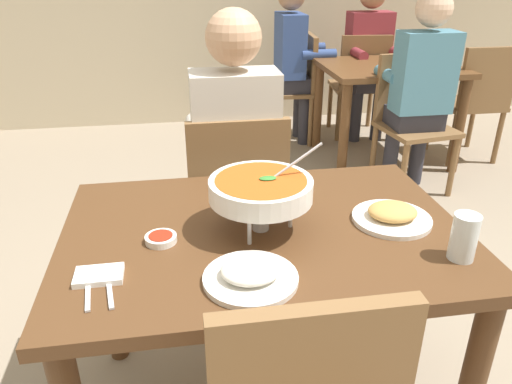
{
  "coord_description": "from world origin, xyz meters",
  "views": [
    {
      "loc": [
        -0.23,
        -1.26,
        1.48
      ],
      "look_at": [
        0.0,
        0.15,
        0.8
      ],
      "focal_mm": 34.57,
      "sensor_mm": 36.0,
      "label": 1
    }
  ],
  "objects_px": {
    "sauce_dish": "(161,238)",
    "patron_bg_middle": "(294,54)",
    "dining_table_main": "(264,262)",
    "curry_bowl": "(261,190)",
    "dining_table_far": "(388,83)",
    "chair_bg_middle": "(297,82)",
    "appetizer_plate": "(392,215)",
    "patron_bg_right": "(420,83)",
    "drink_glass": "(464,239)",
    "chair_bg_right": "(410,114)",
    "chair_diner_main": "(236,198)",
    "chair_bg_left": "(360,80)",
    "patron_bg_left": "(369,53)",
    "diner_main": "(235,145)",
    "rice_plate": "(251,274)",
    "chair_bg_corner": "(476,98)"
  },
  "relations": [
    {
      "from": "sauce_dish",
      "to": "patron_bg_middle",
      "type": "distance_m",
      "value": 3.02
    },
    {
      "from": "dining_table_main",
      "to": "curry_bowl",
      "type": "bearing_deg",
      "value": -179.89
    },
    {
      "from": "dining_table_far",
      "to": "chair_bg_middle",
      "type": "bearing_deg",
      "value": 135.06
    },
    {
      "from": "appetizer_plate",
      "to": "patron_bg_right",
      "type": "relative_size",
      "value": 0.18
    },
    {
      "from": "drink_glass",
      "to": "chair_bg_middle",
      "type": "height_order",
      "value": "chair_bg_middle"
    },
    {
      "from": "dining_table_main",
      "to": "patron_bg_right",
      "type": "relative_size",
      "value": 0.91
    },
    {
      "from": "dining_table_main",
      "to": "chair_bg_right",
      "type": "distance_m",
      "value": 2.22
    },
    {
      "from": "chair_diner_main",
      "to": "patron_bg_middle",
      "type": "height_order",
      "value": "patron_bg_middle"
    },
    {
      "from": "chair_bg_left",
      "to": "patron_bg_left",
      "type": "xyz_separation_m",
      "value": [
        0.05,
        -0.03,
        0.24
      ]
    },
    {
      "from": "curry_bowl",
      "to": "patron_bg_left",
      "type": "bearing_deg",
      "value": 63.29
    },
    {
      "from": "patron_bg_middle",
      "to": "patron_bg_right",
      "type": "bearing_deg",
      "value": -63.02
    },
    {
      "from": "dining_table_far",
      "to": "chair_bg_left",
      "type": "xyz_separation_m",
      "value": [
        -0.01,
        0.55,
        -0.1
      ]
    },
    {
      "from": "dining_table_far",
      "to": "patron_bg_left",
      "type": "relative_size",
      "value": 0.76
    },
    {
      "from": "patron_bg_middle",
      "to": "diner_main",
      "type": "bearing_deg",
      "value": -109.89
    },
    {
      "from": "sauce_dish",
      "to": "chair_bg_middle",
      "type": "height_order",
      "value": "chair_bg_middle"
    },
    {
      "from": "curry_bowl",
      "to": "patron_bg_right",
      "type": "relative_size",
      "value": 0.25
    },
    {
      "from": "dining_table_far",
      "to": "patron_bg_right",
      "type": "height_order",
      "value": "patron_bg_right"
    },
    {
      "from": "dining_table_main",
      "to": "chair_bg_middle",
      "type": "relative_size",
      "value": 1.32
    },
    {
      "from": "dining_table_far",
      "to": "chair_bg_middle",
      "type": "relative_size",
      "value": 1.11
    },
    {
      "from": "chair_diner_main",
      "to": "chair_bg_left",
      "type": "distance_m",
      "value": 2.5
    },
    {
      "from": "dining_table_main",
      "to": "patron_bg_middle",
      "type": "height_order",
      "value": "patron_bg_middle"
    },
    {
      "from": "chair_diner_main",
      "to": "patron_bg_left",
      "type": "xyz_separation_m",
      "value": [
        1.39,
        2.08,
        0.24
      ]
    },
    {
      "from": "appetizer_plate",
      "to": "chair_bg_right",
      "type": "relative_size",
      "value": 0.27
    },
    {
      "from": "diner_main",
      "to": "dining_table_far",
      "type": "bearing_deg",
      "value": 48.38
    },
    {
      "from": "curry_bowl",
      "to": "appetizer_plate",
      "type": "height_order",
      "value": "curry_bowl"
    },
    {
      "from": "appetizer_plate",
      "to": "chair_bg_middle",
      "type": "height_order",
      "value": "chair_bg_middle"
    },
    {
      "from": "diner_main",
      "to": "rice_plate",
      "type": "height_order",
      "value": "diner_main"
    },
    {
      "from": "chair_bg_left",
      "to": "chair_bg_corner",
      "type": "distance_m",
      "value": 0.96
    },
    {
      "from": "diner_main",
      "to": "chair_bg_corner",
      "type": "relative_size",
      "value": 1.46
    },
    {
      "from": "appetizer_plate",
      "to": "chair_diner_main",
      "type": "bearing_deg",
      "value": 118.86
    },
    {
      "from": "rice_plate",
      "to": "chair_bg_middle",
      "type": "distance_m",
      "value": 3.21
    },
    {
      "from": "patron_bg_right",
      "to": "curry_bowl",
      "type": "bearing_deg",
      "value": -128.17
    },
    {
      "from": "curry_bowl",
      "to": "chair_bg_right",
      "type": "xyz_separation_m",
      "value": [
        1.33,
        1.78,
        -0.37
      ]
    },
    {
      "from": "dining_table_main",
      "to": "curry_bowl",
      "type": "relative_size",
      "value": 3.57
    },
    {
      "from": "dining_table_far",
      "to": "patron_bg_right",
      "type": "bearing_deg",
      "value": -93.91
    },
    {
      "from": "chair_bg_left",
      "to": "patron_bg_middle",
      "type": "distance_m",
      "value": 0.64
    },
    {
      "from": "sauce_dish",
      "to": "drink_glass",
      "type": "relative_size",
      "value": 0.69
    },
    {
      "from": "chair_diner_main",
      "to": "chair_bg_right",
      "type": "relative_size",
      "value": 1.0
    },
    {
      "from": "diner_main",
      "to": "chair_bg_corner",
      "type": "distance_m",
      "value": 2.45
    },
    {
      "from": "chair_bg_left",
      "to": "patron_bg_left",
      "type": "relative_size",
      "value": 0.69
    },
    {
      "from": "appetizer_plate",
      "to": "patron_bg_right",
      "type": "distance_m",
      "value": 1.94
    },
    {
      "from": "drink_glass",
      "to": "patron_bg_right",
      "type": "bearing_deg",
      "value": 66.87
    },
    {
      "from": "rice_plate",
      "to": "sauce_dish",
      "type": "relative_size",
      "value": 2.67
    },
    {
      "from": "patron_bg_middle",
      "to": "dining_table_main",
      "type": "bearing_deg",
      "value": -104.96
    },
    {
      "from": "rice_plate",
      "to": "dining_table_far",
      "type": "xyz_separation_m",
      "value": [
        1.43,
        2.51,
        -0.15
      ]
    },
    {
      "from": "diner_main",
      "to": "chair_bg_middle",
      "type": "height_order",
      "value": "diner_main"
    },
    {
      "from": "chair_bg_middle",
      "to": "chair_bg_right",
      "type": "distance_m",
      "value": 1.17
    },
    {
      "from": "diner_main",
      "to": "patron_bg_middle",
      "type": "distance_m",
      "value": 2.2
    },
    {
      "from": "chair_diner_main",
      "to": "sauce_dish",
      "type": "xyz_separation_m",
      "value": [
        -0.3,
        -0.73,
        0.25
      ]
    },
    {
      "from": "sauce_dish",
      "to": "chair_bg_corner",
      "type": "height_order",
      "value": "chair_bg_corner"
    }
  ]
}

